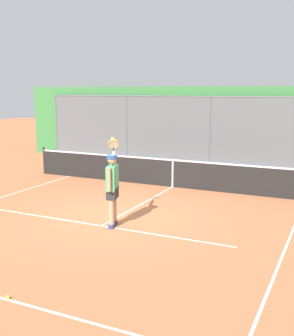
% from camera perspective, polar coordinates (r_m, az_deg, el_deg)
% --- Properties ---
extents(ground_plane, '(60.00, 60.00, 0.00)m').
position_cam_1_polar(ground_plane, '(11.02, -4.24, -6.79)').
color(ground_plane, '#B76B42').
extents(court_line_markings, '(8.59, 8.47, 0.01)m').
position_cam_1_polar(court_line_markings, '(10.13, -7.34, -8.41)').
color(court_line_markings, white).
rests_on(court_line_markings, ground).
extents(fence_backdrop, '(19.04, 1.37, 3.43)m').
position_cam_1_polar(fence_backdrop, '(18.72, 9.10, 5.58)').
color(fence_backdrop, '#565B60').
rests_on(fence_backdrop, ground).
extents(tennis_net, '(11.04, 0.09, 1.07)m').
position_cam_1_polar(tennis_net, '(14.35, 3.51, -0.66)').
color(tennis_net, '#2D2D2D').
rests_on(tennis_net, ground).
extents(tennis_player, '(0.77, 1.32, 2.06)m').
position_cam_1_polar(tennis_player, '(10.17, -4.72, -2.17)').
color(tennis_player, navy).
rests_on(tennis_player, ground).
extents(tennis_ball_near_net, '(0.07, 0.07, 0.07)m').
position_cam_1_polar(tennis_ball_near_net, '(7.34, -18.35, -16.28)').
color(tennis_ball_near_net, '#CCDB33').
rests_on(tennis_ball_near_net, ground).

